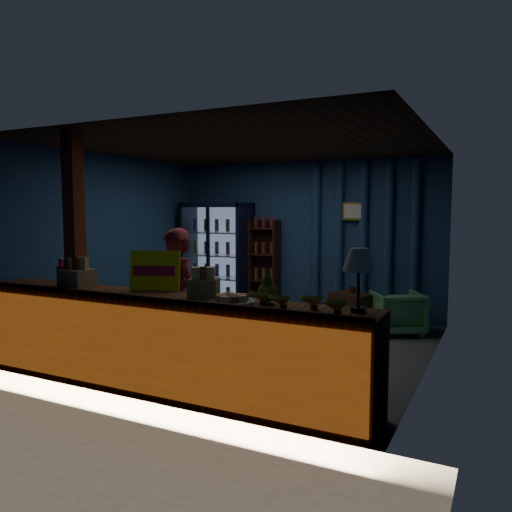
{
  "coord_description": "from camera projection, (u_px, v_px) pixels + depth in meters",
  "views": [
    {
      "loc": [
        3.01,
        -5.76,
        1.78
      ],
      "look_at": [
        0.25,
        -0.2,
        1.2
      ],
      "focal_mm": 35.0,
      "sensor_mm": 36.0,
      "label": 1
    }
  ],
  "objects": [
    {
      "name": "pineapple",
      "position": [
        267.0,
        289.0,
        4.42
      ],
      "size": [
        0.18,
        0.18,
        0.3
      ],
      "color": "olive",
      "rests_on": "counter"
    },
    {
      "name": "bottle_shelf",
      "position": [
        265.0,
        266.0,
        8.71
      ],
      "size": [
        0.5,
        0.28,
        1.6
      ],
      "color": "#381B12",
      "rests_on": "ground"
    },
    {
      "name": "banana_bunches",
      "position": [
        297.0,
        301.0,
        4.13
      ],
      "size": [
        0.92,
        0.27,
        0.15
      ],
      "color": "gold",
      "rests_on": "counter"
    },
    {
      "name": "snack_box_centre",
      "position": [
        204.0,
        287.0,
        4.72
      ],
      "size": [
        0.34,
        0.31,
        0.29
      ],
      "color": "olive",
      "rests_on": "counter"
    },
    {
      "name": "pastry_tray",
      "position": [
        231.0,
        300.0,
        4.45
      ],
      "size": [
        0.45,
        0.45,
        0.07
      ],
      "color": "silver",
      "rests_on": "counter"
    },
    {
      "name": "ground",
      "position": [
        246.0,
        344.0,
        6.64
      ],
      "size": [
        4.6,
        4.6,
        0.0
      ],
      "primitive_type": "plane",
      "color": "#515154",
      "rests_on": "ground"
    },
    {
      "name": "counter",
      "position": [
        156.0,
        343.0,
        4.89
      ],
      "size": [
        4.4,
        0.57,
        0.99
      ],
      "color": "brown",
      "rests_on": "ground"
    },
    {
      "name": "yellow_sign",
      "position": [
        155.0,
        271.0,
        5.11
      ],
      "size": [
        0.51,
        0.3,
        0.41
      ],
      "color": "#F9F50D",
      "rests_on": "counter"
    },
    {
      "name": "soda_bottles",
      "position": [
        70.0,
        276.0,
        5.35
      ],
      "size": [
        0.41,
        0.17,
        0.3
      ],
      "color": "red",
      "rests_on": "counter"
    },
    {
      "name": "curtain_folds",
      "position": [
        363.0,
        240.0,
        7.98
      ],
      "size": [
        1.74,
        0.14,
        2.5
      ],
      "color": "navy",
      "rests_on": "room_walls"
    },
    {
      "name": "green_chair",
      "position": [
        397.0,
        313.0,
        7.14
      ],
      "size": [
        0.9,
        0.91,
        0.61
      ],
      "primitive_type": "imported",
      "rotation": [
        0.0,
        0.0,
        3.67
      ],
      "color": "#54A95C",
      "rests_on": "ground"
    },
    {
      "name": "shopkeeper",
      "position": [
        176.0,
        301.0,
        5.39
      ],
      "size": [
        0.67,
        0.56,
        1.58
      ],
      "primitive_type": "imported",
      "rotation": [
        0.0,
        0.0,
        -0.36
      ],
      "color": "maroon",
      "rests_on": "ground"
    },
    {
      "name": "snack_box_left",
      "position": [
        77.0,
        278.0,
        5.23
      ],
      "size": [
        0.33,
        0.27,
        0.33
      ],
      "color": "olive",
      "rests_on": "counter"
    },
    {
      "name": "room_walls",
      "position": [
        246.0,
        226.0,
        6.49
      ],
      "size": [
        4.6,
        4.6,
        4.6
      ],
      "color": "navy",
      "rests_on": "ground"
    },
    {
      "name": "beverage_cooler",
      "position": [
        219.0,
        257.0,
        8.95
      ],
      "size": [
        1.2,
        0.62,
        1.9
      ],
      "color": "black",
      "rests_on": "ground"
    },
    {
      "name": "side_table",
      "position": [
        352.0,
        310.0,
        7.49
      ],
      "size": [
        0.71,
        0.63,
        0.64
      ],
      "color": "#381B12",
      "rests_on": "ground"
    },
    {
      "name": "framed_picture",
      "position": [
        354.0,
        211.0,
        7.97
      ],
      "size": [
        0.36,
        0.04,
        0.28
      ],
      "color": "gold",
      "rests_on": "room_walls"
    },
    {
      "name": "support_post",
      "position": [
        75.0,
        255.0,
        5.29
      ],
      "size": [
        0.16,
        0.16,
        2.6
      ],
      "primitive_type": "cube",
      "color": "#9B2D16",
      "rests_on": "ground"
    },
    {
      "name": "table_lamp",
      "position": [
        359.0,
        262.0,
        4.0
      ],
      "size": [
        0.27,
        0.27,
        0.52
      ],
      "color": "black",
      "rests_on": "counter"
    }
  ]
}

